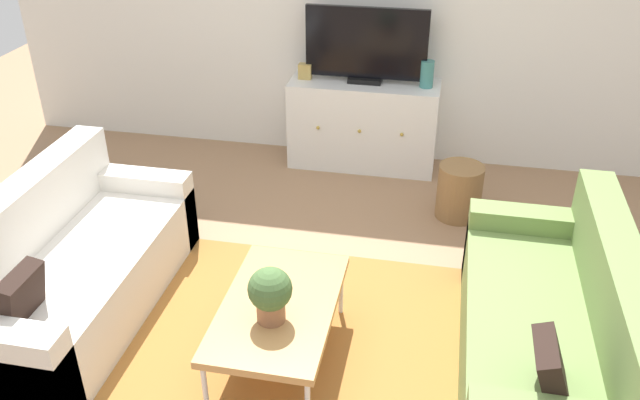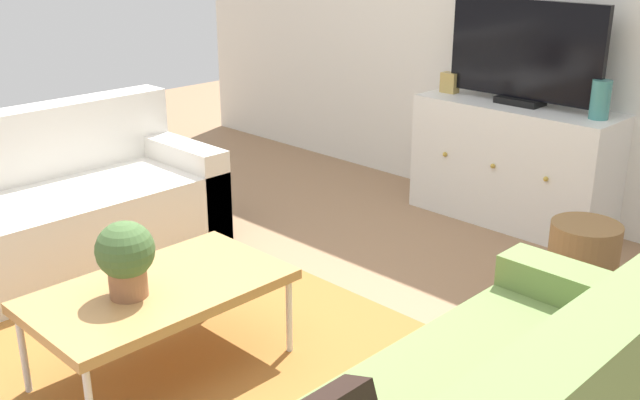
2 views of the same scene
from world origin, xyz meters
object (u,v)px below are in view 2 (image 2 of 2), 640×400
object	(u,v)px
mantel_clock	(450,83)
tv_console	(512,164)
glass_vase	(600,100)
couch_left_side	(45,215)
potted_plant	(126,256)
coffee_table	(159,292)
flat_screen_tv	(525,53)
wicker_basket	(582,264)

from	to	relation	value
mantel_clock	tv_console	bearing A→B (deg)	-0.01
tv_console	glass_vase	size ratio (longest dim) A/B	5.72
couch_left_side	glass_vase	distance (m)	3.15
potted_plant	mantel_clock	distance (m)	2.73
coffee_table	tv_console	world-z (taller)	tv_console
potted_plant	flat_screen_tv	distance (m)	2.75
couch_left_side	potted_plant	size ratio (longest dim) A/B	5.83
potted_plant	glass_vase	xyz separation A→B (m)	(0.61, 2.69, 0.29)
glass_vase	wicker_basket	size ratio (longest dim) A/B	0.52
tv_console	glass_vase	bearing A→B (deg)	0.01
tv_console	flat_screen_tv	bearing A→B (deg)	90.00
mantel_clock	potted_plant	bearing A→B (deg)	-81.26
flat_screen_tv	mantel_clock	distance (m)	0.57
potted_plant	glass_vase	bearing A→B (deg)	77.28
potted_plant	glass_vase	size ratio (longest dim) A/B	1.41
couch_left_side	mantel_clock	xyz separation A→B (m)	(0.97, 2.37, 0.54)
coffee_table	tv_console	bearing A→B (deg)	87.92
tv_console	coffee_table	bearing A→B (deg)	-92.08
coffee_table	potted_plant	xyz separation A→B (m)	(-0.00, -0.13, 0.20)
couch_left_side	glass_vase	xyz separation A→B (m)	(1.99, 2.37, 0.58)
couch_left_side	mantel_clock	world-z (taller)	mantel_clock
couch_left_side	potted_plant	world-z (taller)	couch_left_side
coffee_table	tv_console	size ratio (longest dim) A/B	0.82
mantel_clock	wicker_basket	bearing A→B (deg)	-28.49
potted_plant	flat_screen_tv	bearing A→B (deg)	87.95
couch_left_side	potted_plant	distance (m)	1.44
coffee_table	glass_vase	distance (m)	2.67
glass_vase	flat_screen_tv	bearing A→B (deg)	177.75
coffee_table	glass_vase	size ratio (longest dim) A/B	4.68
tv_console	potted_plant	bearing A→B (deg)	-92.06
flat_screen_tv	wicker_basket	size ratio (longest dim) A/B	2.37
mantel_clock	wicker_basket	size ratio (longest dim) A/B	0.31
couch_left_side	wicker_basket	bearing A→B (deg)	35.12
mantel_clock	wicker_basket	distance (m)	1.66
coffee_table	potted_plant	bearing A→B (deg)	-91.84
couch_left_side	tv_console	xyz separation A→B (m)	(1.48, 2.37, 0.09)
tv_console	couch_left_side	bearing A→B (deg)	-121.86
coffee_table	wicker_basket	bearing A→B (deg)	62.55
mantel_clock	glass_vase	bearing A→B (deg)	0.00
couch_left_side	tv_console	size ratio (longest dim) A/B	1.44
glass_vase	wicker_basket	xyz separation A→B (m)	(0.34, -0.74, -0.65)
coffee_table	flat_screen_tv	distance (m)	2.67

